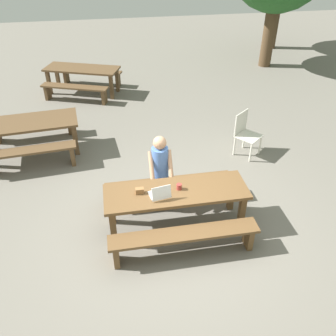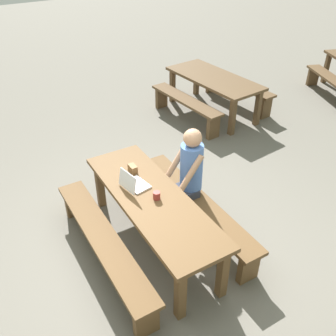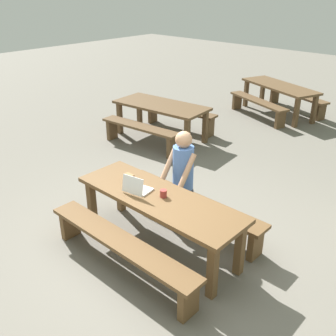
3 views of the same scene
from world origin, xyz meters
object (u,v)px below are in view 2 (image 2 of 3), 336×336
at_px(picnic_table_rear, 214,82).
at_px(small_pouch, 133,169).
at_px(coffee_mug, 157,195).
at_px(person_seated, 189,172).
at_px(picnic_table_front, 152,204).
at_px(laptop, 133,183).

bearing_deg(picnic_table_rear, small_pouch, -58.90).
bearing_deg(coffee_mug, picnic_table_rear, 133.91).
distance_m(small_pouch, coffee_mug, 0.59).
relative_size(person_seated, picnic_table_rear, 0.65).
height_order(picnic_table_front, picnic_table_rear, picnic_table_rear).
xyz_separation_m(coffee_mug, person_seated, (-0.20, 0.54, -0.00)).
height_order(laptop, coffee_mug, laptop).
xyz_separation_m(picnic_table_front, laptop, (-0.26, -0.10, 0.16)).
relative_size(laptop, picnic_table_rear, 0.16).
bearing_deg(person_seated, picnic_table_rear, 138.14).
bearing_deg(small_pouch, coffee_mug, -0.63).
distance_m(picnic_table_front, coffee_mug, 0.16).
bearing_deg(laptop, picnic_table_rear, -61.25).
height_order(person_seated, picnic_table_rear, person_seated).
bearing_deg(picnic_table_rear, person_seated, -47.30).
height_order(picnic_table_front, laptop, laptop).
relative_size(small_pouch, picnic_table_rear, 0.06).
height_order(coffee_mug, picnic_table_rear, coffee_mug).
relative_size(coffee_mug, picnic_table_rear, 0.05).
bearing_deg(person_seated, coffee_mug, -69.97).
distance_m(coffee_mug, person_seated, 0.58).
bearing_deg(small_pouch, picnic_table_rear, 126.54).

